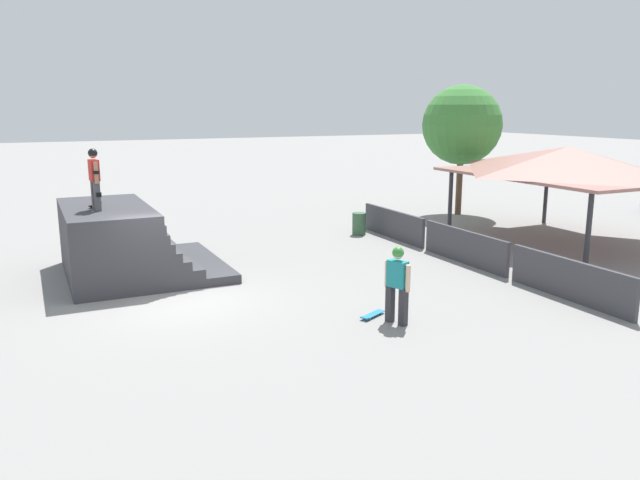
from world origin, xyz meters
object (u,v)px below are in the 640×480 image
object	(u,v)px
skateboard_on_deck	(95,205)
tree_beside_pavilion	(462,125)
bystander_walking	(397,279)
skateboard_on_ground	(372,315)
trash_bin	(359,224)
skater_on_deck	(94,175)

from	to	relation	value
skateboard_on_deck	tree_beside_pavilion	xyz separation A→B (m)	(-4.27, 16.05, 1.90)
bystander_walking	skateboard_on_ground	xyz separation A→B (m)	(-0.60, -0.28, -0.99)
tree_beside_pavilion	trash_bin	bearing A→B (deg)	-71.39
skater_on_deck	skateboard_on_ground	bearing A→B (deg)	37.34
skateboard_on_deck	trash_bin	xyz separation A→B (m)	(-2.13, 9.71, -1.69)
skateboard_on_deck	skateboard_on_ground	distance (m)	8.62
skateboard_on_ground	bystander_walking	bearing A→B (deg)	88.33
trash_bin	bystander_walking	bearing A→B (deg)	-23.97
skateboard_on_ground	trash_bin	xyz separation A→B (m)	(-8.58, 4.37, 0.37)
bystander_walking	trash_bin	bearing A→B (deg)	-43.82
skater_on_deck	trash_bin	distance (m)	10.45
bystander_walking	tree_beside_pavilion	world-z (taller)	tree_beside_pavilion
tree_beside_pavilion	bystander_walking	bearing A→B (deg)	-42.65
bystander_walking	skateboard_on_ground	world-z (taller)	bystander_walking
tree_beside_pavilion	skateboard_on_ground	bearing A→B (deg)	-44.99
skater_on_deck	skateboard_on_deck	bearing A→B (deg)	172.29
skateboard_on_deck	skateboard_on_ground	size ratio (longest dim) A/B	1.00
skater_on_deck	skateboard_on_ground	xyz separation A→B (m)	(5.79, 5.37, -2.96)
skateboard_on_deck	tree_beside_pavilion	bearing A→B (deg)	123.94
skateboard_on_deck	trash_bin	world-z (taller)	skateboard_on_deck
tree_beside_pavilion	skater_on_deck	bearing A→B (deg)	-72.97
skater_on_deck	bystander_walking	world-z (taller)	skater_on_deck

